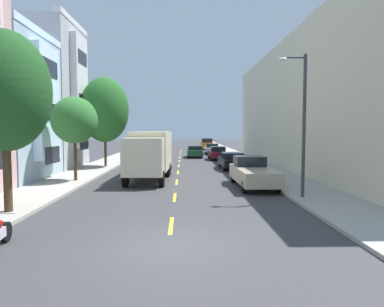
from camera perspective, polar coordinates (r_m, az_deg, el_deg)
name	(u,v)px	position (r m, az deg, el deg)	size (l,w,h in m)	color
ground_plane	(180,159)	(39.89, -2.06, -0.86)	(160.00, 160.00, 0.00)	#38383A
sidewalk_left	(115,160)	(38.63, -12.68, -1.00)	(3.20, 120.00, 0.14)	#A39E93
sidewalk_right	(243,159)	(38.47, 8.55, -0.97)	(3.20, 120.00, 0.14)	#A39E93
lane_centerline_dashes	(179,163)	(34.41, -2.15, -1.61)	(0.14, 47.20, 0.01)	yellow
townhouse_third_dove_grey	(12,98)	(33.35, -27.78, 8.20)	(11.83, 7.03, 12.53)	#A8A8AD
apartment_block_opposite	(335,106)	(32.64, 22.74, 7.28)	(10.00, 36.00, 10.81)	beige
street_tree_nearest	(4,91)	(15.10, -28.73, 9.05)	(3.45, 3.45, 6.99)	#47331E
street_tree_second	(74,120)	(22.81, -18.95, 5.25)	(2.84, 2.84, 5.26)	#47331E
street_tree_third	(105,110)	(30.94, -14.31, 7.06)	(4.15, 4.15, 7.76)	#47331E
street_lamp	(301,115)	(16.94, 17.66, 6.13)	(1.35, 0.28, 6.69)	#38383D
delivery_box_truck	(150,152)	(23.11, -6.97, 0.24)	(2.63, 7.66, 3.21)	beige
parked_suv_sky	(144,150)	(41.06, -7.96, 0.62)	(2.01, 4.82, 1.93)	#7A9EC6
parked_pickup_red	(149,148)	(47.01, -7.19, 0.84)	(2.03, 5.31, 1.73)	#AD1E1E
parked_hatchback_burgundy	(217,153)	(38.41, 4.23, 0.08)	(1.84, 4.04, 1.50)	maroon
parked_pickup_champagne	(253,173)	(20.34, 10.08, -3.17)	(2.10, 5.34, 1.73)	tan
parked_suv_teal	(156,143)	(61.29, -6.00, 1.71)	(2.08, 4.85, 1.93)	#195B60
parked_suv_orange	(207,144)	(58.06, 2.47, 1.60)	(1.99, 4.81, 1.93)	orange
parked_sedan_white	(212,149)	(47.96, 3.32, 0.83)	(1.89, 4.53, 1.43)	silver
parked_sedan_black	(231,160)	(29.24, 6.56, -1.15)	(1.88, 4.53, 1.43)	black
moving_forest_sedan	(195,151)	(41.69, 0.44, 0.38)	(1.80, 4.50, 1.43)	#194C28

